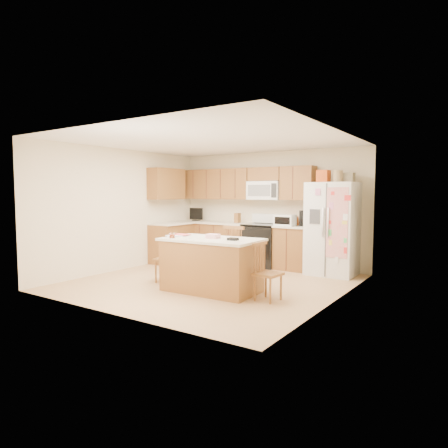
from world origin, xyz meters
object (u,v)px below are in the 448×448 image
Objects in this scene: windsor_chair_left at (168,259)px; windsor_chair_back at (238,256)px; refrigerator at (332,228)px; windsor_chair_right at (267,273)px; stove at (262,244)px; island at (212,264)px.

windsor_chair_back is (1.09, 0.65, 0.06)m from windsor_chair_left.
refrigerator is 2.36× the size of windsor_chair_right.
stove is 2.42m from windsor_chair_left.
refrigerator reaches higher than windsor_chair_back.
stove is 0.55× the size of refrigerator.
stove reaches higher than windsor_chair_right.
windsor_chair_right is (2.06, -0.12, -0.01)m from windsor_chair_left.
stove is 1.73m from windsor_chair_back.
windsor_chair_left is at bearing 173.47° from island.
windsor_chair_left reaches higher than windsor_chair_right.
windsor_chair_back is (-1.15, -1.61, -0.44)m from refrigerator.
refrigerator reaches higher than windsor_chair_left.
refrigerator is 2.03m from windsor_chair_back.
refrigerator is (1.57, -0.06, 0.45)m from stove.
windsor_chair_right is (1.39, -2.44, -0.07)m from stove.
stove is 1.31× the size of windsor_chair_right.
island is 0.77m from windsor_chair_back.
stove is at bearing 103.94° from windsor_chair_back.
windsor_chair_left is (-2.25, -2.26, -0.50)m from refrigerator.
stove reaches higher than windsor_chair_left.
windsor_chair_left is at bearing -106.24° from stove.
island is (0.38, -2.44, -0.04)m from stove.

